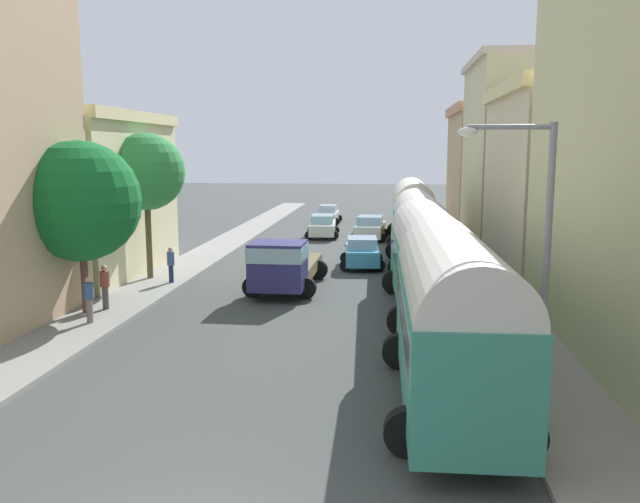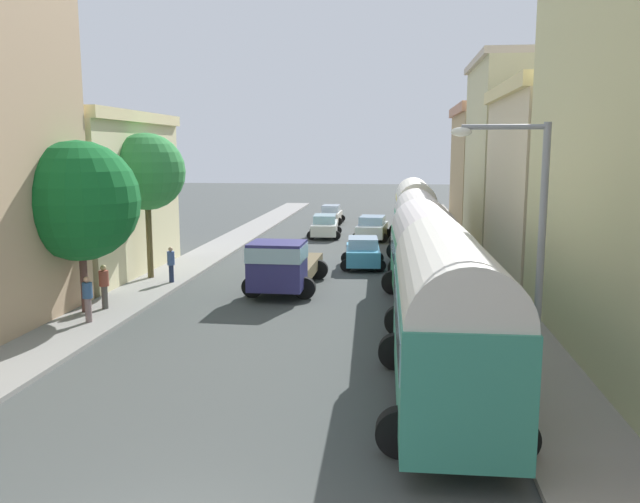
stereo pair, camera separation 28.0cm
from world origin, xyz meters
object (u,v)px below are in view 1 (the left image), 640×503
Objects in this scene: car_2 at (362,252)px; pedestrian_2 at (89,298)px; car_0 at (323,226)px; pedestrian_1 at (105,286)px; cargo_truck_0 at (284,264)px; pedestrian_0 at (171,264)px; streetlamp_near at (533,246)px; parked_bus_3 at (413,208)px; parked_bus_0 at (453,312)px; parked_bus_1 at (429,256)px; car_3 at (370,228)px; parked_bus_2 at (419,227)px; car_1 at (328,214)px.

pedestrian_2 reaches higher than car_2.
pedestrian_1 reaches higher than car_0.
cargo_truck_0 reaches higher than car_0.
pedestrian_0 is 0.26× the size of streetlamp_near.
parked_bus_0 is at bearing -90.00° from parked_bus_3.
car_0 is 17.47m from pedestrian_0.
car_2 is at bearing 107.45° from parked_bus_1.
cargo_truck_0 is at bearing -100.84° from car_3.
parked_bus_1 is at bearing -81.95° from car_3.
car_0 is 1.18× the size of car_2.
pedestrian_2 reaches higher than pedestrian_0.
pedestrian_0 is (-11.17, -5.33, -1.13)m from parked_bus_2.
streetlamp_near is (1.61, -27.63, 1.74)m from parked_bus_3.
parked_bus_0 is 38.20m from car_1.
parked_bus_1 is 9.63m from car_2.
cargo_truck_0 reaches higher than car_3.
pedestrian_2 is at bearing -99.41° from car_1.
car_0 is 1.16× the size of car_1.
cargo_truck_0 is 16.86m from car_3.
car_3 is 17.91m from pedestrian_0.
parked_bus_3 is at bearing 72.22° from car_2.
parked_bus_2 is 0.98× the size of parked_bus_3.
parked_bus_2 is 10.91m from car_3.
car_1 is at bearing 91.17° from cargo_truck_0.
car_2 is 2.10× the size of pedestrian_1.
car_2 is 0.57× the size of streetlamp_near.
car_3 is (3.30, -0.90, 0.02)m from car_0.
pedestrian_0 is (-4.72, -24.96, 0.24)m from car_1.
car_2 is (3.20, -11.28, 0.00)m from car_0.
cargo_truck_0 is 1.84× the size of car_2.
parked_bus_3 is 2.25× the size of car_1.
pedestrian_2 is at bearing -118.95° from parked_bus_3.
cargo_truck_0 is at bearing 153.78° from parked_bus_1.
parked_bus_1 is 5.80× the size of pedestrian_0.
car_1 is (-6.44, 37.62, -1.56)m from parked_bus_0.
car_1 is 19.86m from car_2.
car_3 is 2.42× the size of pedestrian_0.
pedestrian_0 reaches higher than car_3.
pedestrian_2 is (0.28, -1.89, -0.04)m from pedestrian_1.
car_1 is 39.23m from streetlamp_near.
car_1 is (-6.44, 10.62, -1.51)m from parked_bus_3.
car_3 is 22.73m from pedestrian_1.
parked_bus_2 is 15.85m from pedestrian_1.
parked_bus_1 is 5.79× the size of pedestrian_2.
parked_bus_2 reaches higher than car_1.
cargo_truck_0 reaches higher than car_2.
parked_bus_0 reaches higher than pedestrian_1.
car_2 is (3.59, -19.53, 0.03)m from car_1.
pedestrian_1 is 1.91m from pedestrian_2.
pedestrian_1 is (-12.00, -10.30, -1.09)m from parked_bus_2.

